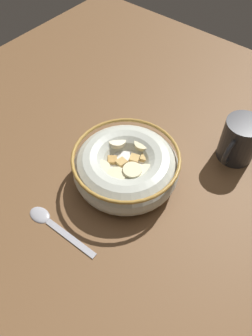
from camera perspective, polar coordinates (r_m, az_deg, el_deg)
ground_plane at (r=59.97cm, az=0.00°, el=-2.36°), size 103.37×103.37×2.00cm
cereal_bowl at (r=56.49cm, az=-0.01°, el=0.21°), size 18.25×18.25×6.22cm
spoon at (r=55.57cm, az=-13.22°, el=-8.87°), size 2.81×13.92×0.80cm
coffee_mug at (r=62.67cm, az=18.88°, el=4.50°), size 9.38×6.64×8.36cm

